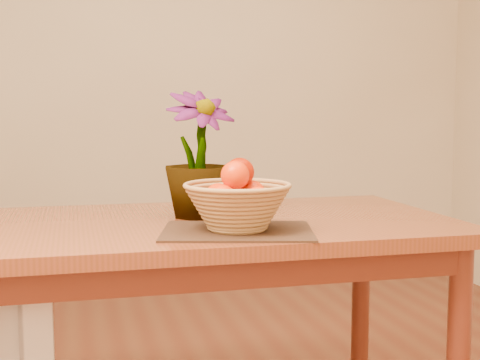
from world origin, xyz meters
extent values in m
cube|color=beige|center=(0.00, 2.25, 1.35)|extent=(4.00, 0.02, 2.70)
cube|color=maroon|center=(0.00, 0.30, 0.73)|extent=(1.40, 0.80, 0.04)
cube|color=#531F13|center=(0.00, 0.30, 0.67)|extent=(1.28, 0.68, 0.08)
cylinder|color=#531F13|center=(-0.62, 0.62, 0.35)|extent=(0.06, 0.06, 0.71)
cylinder|color=#531F13|center=(0.62, 0.62, 0.35)|extent=(0.06, 0.06, 0.71)
cube|color=#341D13|center=(0.02, 0.09, 0.75)|extent=(0.45, 0.38, 0.01)
cylinder|color=#AF8049|center=(0.02, 0.09, 0.76)|extent=(0.14, 0.14, 0.01)
sphere|color=red|center=(0.02, 0.09, 0.84)|extent=(0.06, 0.06, 0.06)
sphere|color=red|center=(0.07, 0.13, 0.84)|extent=(0.08, 0.08, 0.08)
sphere|color=red|center=(-0.02, 0.14, 0.84)|extent=(0.07, 0.07, 0.07)
sphere|color=red|center=(-0.03, 0.05, 0.84)|extent=(0.08, 0.08, 0.08)
sphere|color=red|center=(0.06, 0.04, 0.84)|extent=(0.07, 0.07, 0.07)
sphere|color=red|center=(0.03, 0.11, 0.91)|extent=(0.08, 0.08, 0.08)
sphere|color=red|center=(0.01, 0.06, 0.90)|extent=(0.07, 0.07, 0.07)
sphere|color=red|center=(0.03, 0.11, 0.91)|extent=(0.08, 0.08, 0.08)
imported|color=#184714|center=(-0.03, 0.36, 0.94)|extent=(0.27, 0.27, 0.38)
camera|label=1|loc=(-0.40, -1.59, 1.07)|focal=50.00mm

